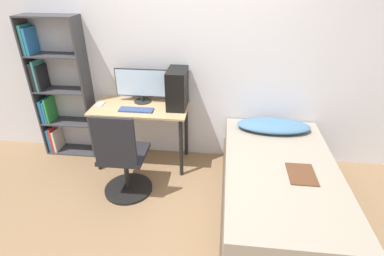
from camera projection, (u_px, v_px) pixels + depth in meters
The scene contains 12 objects.
ground_plane at pixel (170, 232), 2.78m from camera, with size 14.00×14.00×0.00m, color #846647.
wall_back at pixel (188, 59), 3.41m from camera, with size 8.00×0.05×2.50m.
desk at pixel (141, 117), 3.50m from camera, with size 1.11×0.54×0.76m.
bookshelf at pixel (55, 93), 3.64m from camera, with size 0.66×0.26×1.72m.
office_chair at pixel (123, 164), 3.08m from camera, with size 0.52×0.52×0.99m.
bed at pixel (278, 189), 2.91m from camera, with size 1.07×1.93×0.54m.
pillow at pixel (273, 126), 3.37m from camera, with size 0.82×0.36×0.11m.
magazine at pixel (302, 174), 2.66m from camera, with size 0.24×0.32×0.01m.
monitor at pixel (142, 85), 3.47m from camera, with size 0.62×0.21×0.40m.
keyboard at pixel (136, 110), 3.34m from camera, with size 0.38×0.12×0.02m.
pc_tower at pixel (177, 88), 3.35m from camera, with size 0.21×0.37×0.44m.
phone at pixel (101, 104), 3.49m from camera, with size 0.07×0.14×0.01m.
Camera 1 is at (0.43, -1.95, 2.18)m, focal length 28.00 mm.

